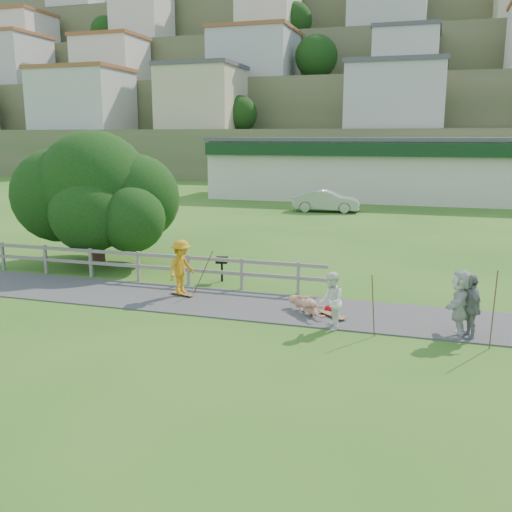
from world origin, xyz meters
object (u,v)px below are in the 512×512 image
Objects in this scene: spectator_a at (331,301)px; spectator_d at (460,304)px; car_silver at (326,201)px; bbq at (222,269)px; skater_rider at (181,270)px; skater_fallen at (307,305)px; tree at (96,210)px; spectator_b at (470,307)px.

spectator_d is (3.32, 0.43, 0.11)m from spectator_a.
spectator_a is at bearing -174.52° from car_silver.
spectator_a is 3.35m from spectator_d.
skater_rider is at bearing -116.19° from bbq.
skater_fallen is at bearing -86.00° from skater_rider.
spectator_d is 0.40× the size of car_silver.
spectator_a is 12.22m from tree.
skater_rider is 1.98× the size of bbq.
tree is at bearing 69.27° from skater_rider.
skater_rider is 2.38m from bbq.
spectator_d is at bearing -36.82° from bbq.
skater_rider is 8.71m from spectator_d.
spectator_a is at bearing -73.35° from spectator_d.
bbq is at bearing 96.78° from skater_fallen.
tree reaches higher than spectator_a.
car_silver is (-8.20, 24.27, -0.10)m from spectator_b.
skater_fallen is at bearing -50.56° from bbq.
spectator_a reaches higher than skater_fallen.
spectator_d is at bearing -19.87° from tree.
tree is at bearing 156.94° from car_silver.
tree is at bearing 110.76° from skater_fallen.
car_silver reaches higher than bbq.
spectator_b reaches higher than bbq.
spectator_a is 3.60m from spectator_b.
car_silver is at bearing 53.90° from skater_fallen.
tree reaches higher than spectator_d.
spectator_a is at bearing -95.68° from skater_rider.
spectator_a is 0.93× the size of spectator_b.
bbq is at bearing -13.44° from tree.
bbq is (6.09, -1.45, -1.79)m from tree.
skater_rider is 1.12× the size of spectator_a.
spectator_b reaches higher than skater_fallen.
skater_rider is 0.24× the size of tree.
bbq is at bearing -134.60° from spectator_b.
spectator_d reaches higher than skater_fallen.
skater_fallen is at bearing -89.70° from spectator_d.
spectator_b is (8.85, -1.44, -0.04)m from skater_rider.
car_silver is at bearing 11.64° from skater_rider.
car_silver is (-7.95, 24.21, -0.15)m from spectator_d.
car_silver is 20.14m from tree.
bbq is (-3.80, 2.99, 0.16)m from skater_fallen.
spectator_a is 6.25m from bbq.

